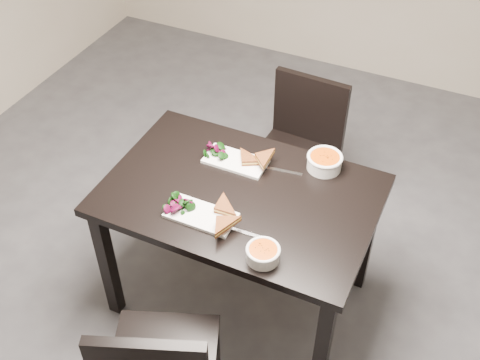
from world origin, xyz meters
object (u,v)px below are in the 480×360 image
(table, at_px, (240,207))
(soup_bowl_near, at_px, (263,253))
(soup_bowl_far, at_px, (325,161))
(plate_far, at_px, (236,161))
(plate_near, at_px, (201,215))
(chair_far, at_px, (300,143))

(table, xyz_separation_m, soup_bowl_near, (0.24, -0.31, 0.13))
(soup_bowl_far, bearing_deg, plate_far, -160.69)
(soup_bowl_far, bearing_deg, soup_bowl_near, -93.80)
(table, distance_m, plate_near, 0.25)
(chair_far, distance_m, soup_bowl_near, 1.12)
(chair_far, bearing_deg, table, -88.82)
(chair_far, relative_size, plate_far, 2.91)
(soup_bowl_near, bearing_deg, plate_near, 162.59)
(plate_near, bearing_deg, plate_far, 92.58)
(plate_near, bearing_deg, chair_far, 83.59)
(table, distance_m, soup_bowl_near, 0.42)
(table, height_order, plate_near, plate_near)
(soup_bowl_near, relative_size, plate_far, 0.47)
(soup_bowl_near, distance_m, plate_far, 0.59)
(soup_bowl_near, bearing_deg, plate_far, 125.59)
(chair_far, distance_m, soup_bowl_far, 0.60)
(chair_far, xyz_separation_m, plate_far, (-0.12, -0.57, 0.27))
(plate_far, bearing_deg, table, -59.27)
(table, height_order, chair_far, chair_far)
(plate_near, relative_size, soup_bowl_near, 2.16)
(soup_bowl_near, bearing_deg, chair_far, 101.80)
(soup_bowl_far, bearing_deg, table, -132.72)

